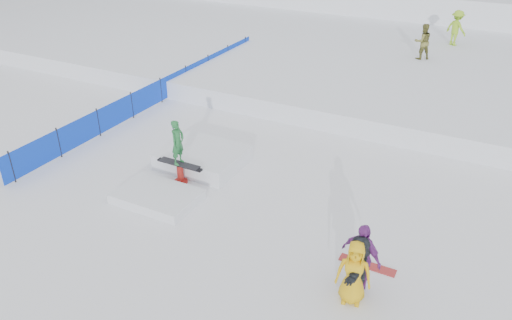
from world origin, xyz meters
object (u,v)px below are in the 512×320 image
at_px(spectator_dark, 358,266).
at_px(jib_rail_feature, 191,166).
at_px(spectator_purple, 361,257).
at_px(safety_fence, 161,90).
at_px(walker_olive, 423,42).
at_px(walker_ygreen, 456,28).
at_px(spectator_yellow, 354,273).

height_order(spectator_dark, jib_rail_feature, jib_rail_feature).
height_order(spectator_purple, spectator_dark, spectator_purple).
xyz_separation_m(safety_fence, walker_olive, (9.09, 8.91, 1.11)).
distance_m(walker_ygreen, spectator_yellow, 19.97).
bearing_deg(walker_ygreen, spectator_yellow, 124.28).
distance_m(safety_fence, walker_ygreen, 15.96).
relative_size(walker_olive, jib_rail_feature, 0.39).
bearing_deg(jib_rail_feature, spectator_purple, -21.98).
distance_m(walker_olive, spectator_dark, 16.48).
height_order(safety_fence, walker_olive, walker_olive).
bearing_deg(spectator_dark, walker_ygreen, 170.83).
bearing_deg(spectator_dark, spectator_purple, 172.08).
bearing_deg(jib_rail_feature, walker_ygreen, 71.89).
relative_size(walker_olive, spectator_purple, 0.98).
bearing_deg(spectator_yellow, walker_olive, 83.62).
distance_m(walker_olive, spectator_yellow, 16.72).
height_order(walker_ygreen, spectator_yellow, walker_ygreen).
distance_m(walker_ygreen, spectator_dark, 19.72).
bearing_deg(spectator_purple, walker_olive, 115.03).
relative_size(walker_ygreen, spectator_dark, 1.16).
relative_size(safety_fence, spectator_purple, 9.19).
distance_m(walker_olive, jib_rail_feature, 14.31).
bearing_deg(spectator_purple, jib_rail_feature, 176.27).
xyz_separation_m(walker_olive, spectator_dark, (1.93, -16.34, -0.87)).
xyz_separation_m(walker_ygreen, spectator_purple, (0.84, -19.44, -0.84)).
relative_size(spectator_purple, spectator_dark, 1.10).
relative_size(walker_ygreen, spectator_yellow, 1.15).
bearing_deg(walker_olive, spectator_yellow, 61.95).
height_order(walker_olive, jib_rail_feature, walker_olive).
bearing_deg(safety_fence, walker_olive, 44.44).
xyz_separation_m(walker_olive, spectator_yellow, (1.91, -16.58, -0.86)).
bearing_deg(spectator_purple, safety_fence, 165.09).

